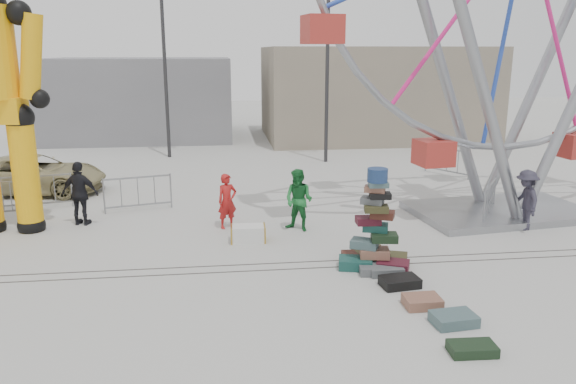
{
  "coord_description": "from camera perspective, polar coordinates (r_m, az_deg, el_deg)",
  "views": [
    {
      "loc": [
        -1.68,
        -11.17,
        4.8
      ],
      "look_at": [
        -0.08,
        1.78,
        1.5
      ],
      "focal_mm": 35.0,
      "sensor_mm": 36.0,
      "label": 1
    }
  ],
  "objects": [
    {
      "name": "ground",
      "position": [
        12.27,
        1.41,
        -8.86
      ],
      "size": [
        90.0,
        90.0,
        0.0
      ],
      "primitive_type": "plane",
      "color": "#9E9E99",
      "rests_on": "ground"
    },
    {
      "name": "track_line_near",
      "position": [
        12.82,
        1.01,
        -7.8
      ],
      "size": [
        40.0,
        0.04,
        0.01
      ],
      "primitive_type": "cube",
      "color": "#47443F",
      "rests_on": "ground"
    },
    {
      "name": "track_line_far",
      "position": [
        13.19,
        0.77,
        -7.15
      ],
      "size": [
        40.0,
        0.04,
        0.01
      ],
      "primitive_type": "cube",
      "color": "#47443F",
      "rests_on": "ground"
    },
    {
      "name": "building_right",
      "position": [
        32.44,
        8.62,
        9.94
      ],
      "size": [
        12.0,
        8.0,
        5.0
      ],
      "primitive_type": "cube",
      "color": "gray",
      "rests_on": "ground"
    },
    {
      "name": "building_left",
      "position": [
        33.55,
        -14.62,
        9.27
      ],
      "size": [
        10.0,
        8.0,
        4.4
      ],
      "primitive_type": "cube",
      "color": "gray",
      "rests_on": "ground"
    },
    {
      "name": "lamp_post_right",
      "position": [
        24.64,
        4.24,
        13.39
      ],
      "size": [
        1.41,
        0.25,
        8.0
      ],
      "color": "#2D2D30",
      "rests_on": "ground"
    },
    {
      "name": "lamp_post_left",
      "position": [
        26.26,
        -12.23,
        13.16
      ],
      "size": [
        1.41,
        0.25,
        8.0
      ],
      "color": "#2D2D30",
      "rests_on": "ground"
    },
    {
      "name": "suitcase_tower",
      "position": [
        12.89,
        8.78,
        -4.81
      ],
      "size": [
        1.76,
        1.46,
        2.3
      ],
      "rotation": [
        0.0,
        0.0,
        -0.28
      ],
      "color": "#1A4E47",
      "rests_on": "ground"
    },
    {
      "name": "steamer_trunk",
      "position": [
        14.57,
        -4.08,
        -4.23
      ],
      "size": [
        0.91,
        0.54,
        0.42
      ],
      "primitive_type": "cube",
      "rotation": [
        0.0,
        0.0,
        -0.03
      ],
      "color": "silver",
      "rests_on": "ground"
    },
    {
      "name": "row_case_0",
      "position": [
        13.61,
        8.26,
        -6.15
      ],
      "size": [
        0.8,
        0.62,
        0.21
      ],
      "primitive_type": "cube",
      "rotation": [
        0.0,
        0.0,
        0.09
      ],
      "color": "#3E3C1F",
      "rests_on": "ground"
    },
    {
      "name": "row_case_1",
      "position": [
        12.71,
        9.82,
        -7.76
      ],
      "size": [
        0.73,
        0.58,
        0.19
      ],
      "primitive_type": "cube",
      "rotation": [
        0.0,
        0.0,
        0.0
      ],
      "color": "#5B5F62",
      "rests_on": "ground"
    },
    {
      "name": "row_case_2",
      "position": [
        12.1,
        11.3,
        -8.94
      ],
      "size": [
        0.85,
        0.61,
        0.21
      ],
      "primitive_type": "cube",
      "rotation": [
        0.0,
        0.0,
        0.13
      ],
      "color": "black",
      "rests_on": "ground"
    },
    {
      "name": "row_case_3",
      "position": [
        11.31,
        13.47,
        -10.78
      ],
      "size": [
        0.7,
        0.53,
        0.21
      ],
      "primitive_type": "cube",
      "rotation": [
        0.0,
        0.0,
        0.01
      ],
      "color": "#8F5C48",
      "rests_on": "ground"
    },
    {
      "name": "row_case_4",
      "position": [
        10.78,
        16.5,
        -12.28
      ],
      "size": [
        0.83,
        0.61,
        0.21
      ],
      "primitive_type": "cube",
      "rotation": [
        0.0,
        0.0,
        0.1
      ],
      "color": "#486568",
      "rests_on": "ground"
    },
    {
      "name": "row_case_5",
      "position": [
        9.95,
        18.21,
        -14.88
      ],
      "size": [
        0.78,
        0.47,
        0.17
      ],
      "primitive_type": "cube",
      "rotation": [
        0.0,
        0.0,
        -0.04
      ],
      "color": "black",
      "rests_on": "ground"
    },
    {
      "name": "barricade_dummy_b",
      "position": [
        19.03,
        -24.11,
        0.01
      ],
      "size": [
        1.99,
        0.44,
        1.1
      ],
      "primitive_type": null,
      "rotation": [
        0.0,
        0.0,
        0.17
      ],
      "color": "gray",
      "rests_on": "ground"
    },
    {
      "name": "barricade_dummy_c",
      "position": [
        17.79,
        -14.99,
        -0.14
      ],
      "size": [
        1.97,
        0.58,
        1.1
      ],
      "primitive_type": null,
      "rotation": [
        0.0,
        0.0,
        0.24
      ],
      "color": "gray",
      "rests_on": "ground"
    },
    {
      "name": "barricade_wheel_front",
      "position": [
        17.36,
        19.8,
        -0.86
      ],
      "size": [
        1.21,
        1.71,
        1.1
      ],
      "primitive_type": null,
      "rotation": [
        0.0,
        0.0,
        0.97
      ],
      "color": "gray",
      "rests_on": "ground"
    },
    {
      "name": "barricade_wheel_back",
      "position": [
        23.02,
        15.84,
        2.99
      ],
      "size": [
        1.16,
        1.74,
        1.1
      ],
      "primitive_type": null,
      "rotation": [
        0.0,
        0.0,
        -1.01
      ],
      "color": "gray",
      "rests_on": "ground"
    },
    {
      "name": "pedestrian_red",
      "position": [
        15.56,
        -6.19,
        -0.93
      ],
      "size": [
        0.66,
        0.56,
        1.54
      ],
      "primitive_type": "imported",
      "rotation": [
        0.0,
        0.0,
        0.41
      ],
      "color": "#AA1918",
      "rests_on": "ground"
    },
    {
      "name": "pedestrian_green",
      "position": [
        15.24,
        1.1,
        -0.84
      ],
      "size": [
        1.05,
        1.01,
        1.71
      ],
      "primitive_type": "imported",
      "rotation": [
        0.0,
        0.0,
        -0.64
      ],
      "color": "#1B6E2F",
      "rests_on": "ground"
    },
    {
      "name": "pedestrian_black",
      "position": [
        16.76,
        -20.35,
        -0.15
      ],
      "size": [
        1.15,
        0.71,
        1.82
      ],
      "primitive_type": "imported",
      "rotation": [
        0.0,
        0.0,
        2.87
      ],
      "color": "black",
      "rests_on": "ground"
    },
    {
      "name": "pedestrian_grey",
      "position": [
        16.65,
        23.0,
        -0.75
      ],
      "size": [
        0.67,
        1.11,
        1.67
      ],
      "primitive_type": "imported",
      "rotation": [
        0.0,
        0.0,
        -1.62
      ],
      "color": "#2B2936",
      "rests_on": "ground"
    },
    {
      "name": "parked_suv",
      "position": [
        21.25,
        -24.39,
        1.65
      ],
      "size": [
        4.96,
        2.74,
        1.32
      ],
      "primitive_type": "imported",
      "rotation": [
        0.0,
        0.0,
        1.45
      ],
      "color": "tan",
      "rests_on": "ground"
    }
  ]
}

